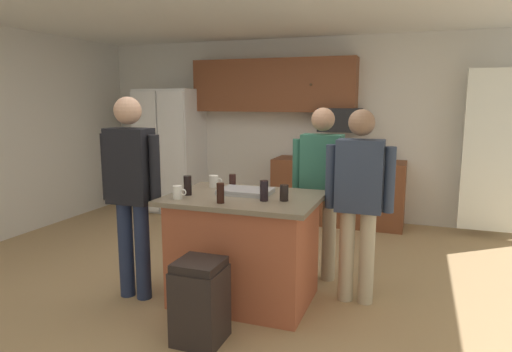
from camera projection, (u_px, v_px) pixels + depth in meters
name	position (u px, v px, depth m)	size (l,w,h in m)	color
floor	(229.00, 283.00, 4.34)	(7.04, 7.04, 0.00)	tan
back_wall	(303.00, 129.00, 6.71)	(6.40, 0.10, 2.60)	silver
french_door_window_panel	(503.00, 152.00, 5.51)	(0.90, 0.06, 2.00)	white
cabinet_run_upper	(273.00, 86.00, 6.56)	(2.40, 0.38, 0.75)	brown
cabinet_run_lower	(338.00, 192.00, 6.36)	(1.80, 0.63, 0.90)	brown
refrigerator	(171.00, 150.00, 7.05)	(0.90, 0.76, 1.88)	white
microwave_over_range	(340.00, 120.00, 6.21)	(0.56, 0.40, 0.32)	black
kitchen_island	(244.00, 248.00, 3.89)	(1.27, 0.94, 0.93)	#AD5638
person_guest_right	(131.00, 184.00, 3.86)	(0.57, 0.23, 1.75)	#232D4C
person_guest_left	(359.00, 194.00, 3.78)	(0.57, 0.22, 1.65)	tan
person_guest_by_door	(321.00, 182.00, 4.29)	(0.57, 0.22, 1.66)	tan
mug_ceramic_white	(178.00, 192.00, 3.69)	(0.12, 0.08, 0.11)	white
glass_short_whisky	(220.00, 193.00, 3.54)	(0.06, 0.06, 0.16)	black
mug_blue_stoneware	(214.00, 181.00, 4.18)	(0.13, 0.08, 0.11)	white
glass_pilsner	(188.00, 185.00, 3.84)	(0.07, 0.07, 0.16)	black
glass_dark_ale	(232.00, 181.00, 4.16)	(0.06, 0.06, 0.12)	#311917
tumbler_amber	(264.00, 191.00, 3.61)	(0.07, 0.07, 0.17)	black
glass_stout_tall	(284.00, 193.00, 3.62)	(0.07, 0.07, 0.13)	black
serving_tray	(246.00, 191.00, 3.90)	(0.44, 0.30, 0.04)	#B7B7BC
trash_bin	(200.00, 302.00, 3.25)	(0.34, 0.34, 0.61)	black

